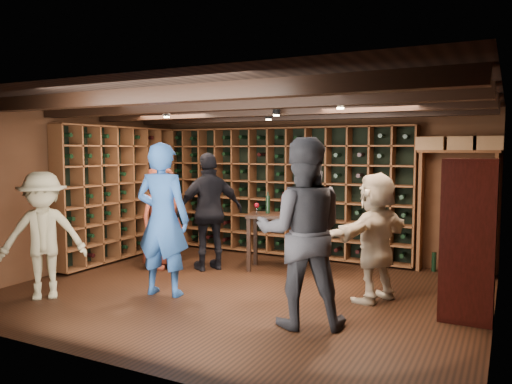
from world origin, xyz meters
The scene contains 13 objects.
ground centered at (0.00, 0.00, 0.00)m, with size 6.00×6.00×0.00m, color black.
room_shell centered at (0.00, 0.05, 2.42)m, with size 6.00×6.00×6.00m.
wine_rack_back centered at (-0.52, 2.33, 1.15)m, with size 4.65×0.30×2.20m.
wine_rack_left centered at (-2.83, 0.82, 1.15)m, with size 0.30×2.65×2.20m.
crate_shelf centered at (2.41, 2.32, 1.57)m, with size 1.20×0.32×2.07m.
display_cabinet centered at (2.71, 0.20, 0.86)m, with size 0.55×0.50×1.75m.
man_blue_shirt centered at (-0.85, -0.57, 0.98)m, with size 0.72×0.47×1.97m, color navy.
man_grey_suit centered at (1.16, -0.81, 1.00)m, with size 0.97×0.76×2.00m, color black.
guest_red_floral centered at (-1.82, 0.63, 0.81)m, with size 0.79×0.51×1.62m, color maroon.
guest_woman_black centered at (-1.05, 0.86, 0.92)m, with size 1.07×0.45×1.83m, color black.
guest_khaki centered at (-2.10, -1.38, 0.80)m, with size 1.03×0.59×1.60m, color gray.
guest_beige centered at (1.64, 0.43, 0.80)m, with size 1.48×0.47×1.60m, color tan.
tasting_table centered at (0.01, 1.38, 0.77)m, with size 1.27×0.86×1.16m.
Camera 1 is at (3.10, -5.67, 1.88)m, focal length 35.00 mm.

